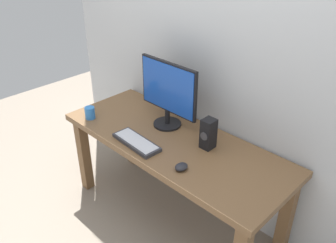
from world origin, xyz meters
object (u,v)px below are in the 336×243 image
at_px(desk, 173,152).
at_px(coffee_mug, 90,113).
at_px(speaker_right, 208,134).
at_px(monitor, 168,92).
at_px(keyboard_primary, 136,142).
at_px(mouse, 181,167).

height_order(desk, coffee_mug, coffee_mug).
xyz_separation_m(desk, speaker_right, (0.23, 0.09, 0.21)).
xyz_separation_m(monitor, keyboard_primary, (0.03, -0.33, -0.25)).
xyz_separation_m(desk, coffee_mug, (-0.65, -0.22, 0.15)).
xyz_separation_m(mouse, coffee_mug, (-0.91, -0.02, 0.03)).
distance_m(desk, coffee_mug, 0.70).
height_order(monitor, coffee_mug, monitor).
bearing_deg(monitor, speaker_right, -4.29).
xyz_separation_m(keyboard_primary, coffee_mug, (-0.51, -0.01, 0.03)).
bearing_deg(desk, coffee_mug, -160.95).
distance_m(mouse, coffee_mug, 0.91).
relative_size(monitor, mouse, 5.83).
distance_m(desk, monitor, 0.42).
distance_m(keyboard_primary, coffee_mug, 0.51).
height_order(keyboard_primary, mouse, mouse).
distance_m(speaker_right, coffee_mug, 0.93).
height_order(mouse, coffee_mug, coffee_mug).
relative_size(keyboard_primary, mouse, 4.32).
distance_m(monitor, speaker_right, 0.42).
height_order(mouse, speaker_right, speaker_right).
height_order(desk, monitor, monitor).
xyz_separation_m(desk, keyboard_primary, (-0.14, -0.21, 0.12)).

